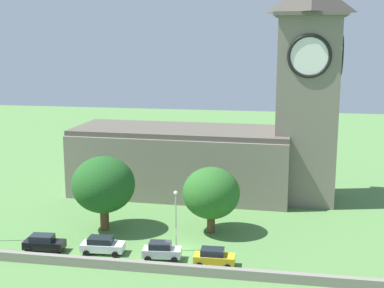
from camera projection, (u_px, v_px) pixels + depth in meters
ground_plane at (201, 208)px, 72.82m from camera, size 200.00×200.00×0.00m
church at (224, 137)px, 77.34m from camera, size 38.77×13.55×30.66m
quay_barrier at (166, 268)px, 52.63m from camera, size 56.66×0.70×0.98m
car_black at (44, 243)px, 57.97m from camera, size 4.52×2.32×1.84m
car_white at (102, 245)px, 57.39m from camera, size 4.73×2.53×1.81m
car_silver at (162, 251)px, 55.76m from camera, size 4.16×2.36×1.91m
car_yellow at (214, 257)px, 54.19m from camera, size 4.21×2.14×1.84m
streetlamp_west_mid at (176, 211)px, 57.30m from camera, size 0.44×0.44×6.80m
tree_by_tower at (211, 193)px, 62.75m from camera, size 6.79×6.79×7.96m
tree_riverside_west at (103, 185)px, 63.50m from camera, size 7.53×7.53×9.07m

